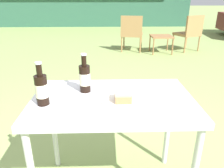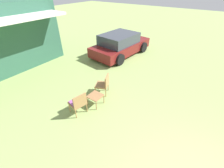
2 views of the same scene
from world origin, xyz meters
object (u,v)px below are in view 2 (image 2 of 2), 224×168
at_px(parked_car, 120,45).
at_px(garden_side_table, 95,97).
at_px(wicker_chair_plain, 104,84).
at_px(wicker_chair_cushioned, 78,102).

xyz_separation_m(parked_car, garden_side_table, (-4.65, -1.89, -0.29)).
xyz_separation_m(wicker_chair_plain, garden_side_table, (-0.74, -0.17, -0.12)).
distance_m(wicker_chair_cushioned, wicker_chair_plain, 1.44).
height_order(parked_car, garden_side_table, parked_car).
bearing_deg(parked_car, wicker_chair_plain, -150.72).
bearing_deg(garden_side_table, wicker_chair_plain, 12.78).
xyz_separation_m(wicker_chair_cushioned, wicker_chair_plain, (1.44, -0.02, 0.01)).
relative_size(parked_car, wicker_chair_cushioned, 4.86).
distance_m(wicker_chair_plain, garden_side_table, 0.76).
distance_m(parked_car, wicker_chair_plain, 4.28).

